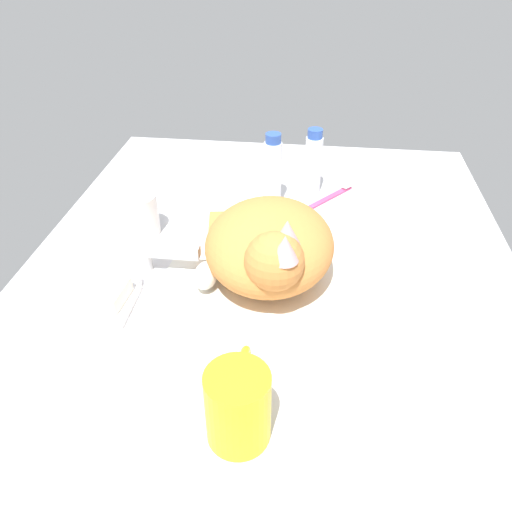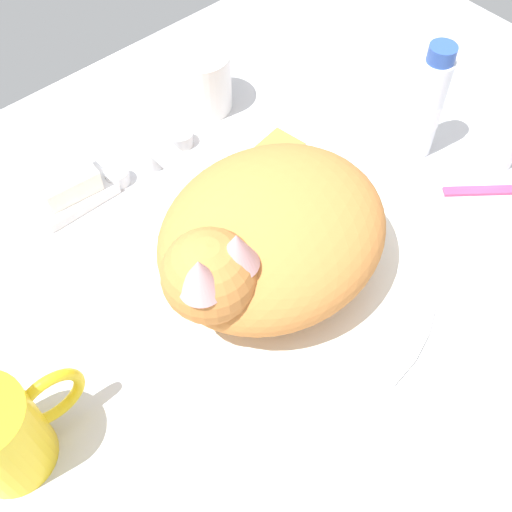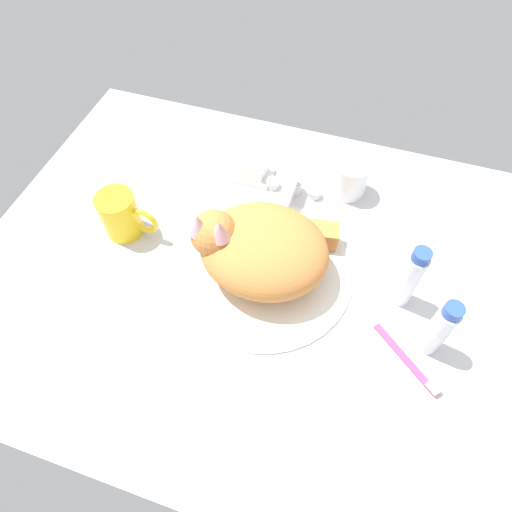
% 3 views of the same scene
% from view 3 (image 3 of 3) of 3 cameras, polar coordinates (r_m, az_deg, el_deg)
% --- Properties ---
extents(ground_plane, '(1.10, 0.83, 0.03)m').
position_cam_3_polar(ground_plane, '(0.84, 0.97, -2.41)').
color(ground_plane, silver).
extents(sink_basin, '(0.34, 0.34, 0.01)m').
position_cam_3_polar(sink_basin, '(0.82, 0.99, -1.69)').
color(sink_basin, silver).
rests_on(sink_basin, ground_plane).
extents(faucet, '(0.12, 0.12, 0.05)m').
position_cam_3_polar(faucet, '(0.92, 4.63, 8.58)').
color(faucet, silver).
rests_on(faucet, ground_plane).
extents(cat, '(0.25, 0.22, 0.14)m').
position_cam_3_polar(cat, '(0.77, 0.41, 1.17)').
color(cat, '#D17F3D').
rests_on(cat, sink_basin).
extents(coffee_mug, '(0.12, 0.07, 0.10)m').
position_cam_3_polar(coffee_mug, '(0.88, -17.09, 5.09)').
color(coffee_mug, yellow).
rests_on(coffee_mug, ground_plane).
extents(rinse_cup, '(0.07, 0.07, 0.08)m').
position_cam_3_polar(rinse_cup, '(0.94, 12.13, 9.86)').
color(rinse_cup, white).
rests_on(rinse_cup, ground_plane).
extents(soap_dish, '(0.09, 0.06, 0.01)m').
position_cam_3_polar(soap_dish, '(0.98, -0.56, 10.61)').
color(soap_dish, white).
rests_on(soap_dish, ground_plane).
extents(soap_bar, '(0.07, 0.05, 0.03)m').
position_cam_3_polar(soap_bar, '(0.96, -0.57, 11.42)').
color(soap_bar, white).
rests_on(soap_bar, soap_dish).
extents(toothpaste_bottle, '(0.04, 0.04, 0.15)m').
position_cam_3_polar(toothpaste_bottle, '(0.78, 19.27, -2.79)').
color(toothpaste_bottle, white).
rests_on(toothpaste_bottle, ground_plane).
extents(mouthwash_bottle, '(0.04, 0.04, 0.14)m').
position_cam_3_polar(mouthwash_bottle, '(0.76, 22.62, -8.81)').
color(mouthwash_bottle, white).
rests_on(mouthwash_bottle, ground_plane).
extents(toothbrush, '(0.12, 0.10, 0.02)m').
position_cam_3_polar(toothbrush, '(0.78, 19.33, -12.91)').
color(toothbrush, '#D83F72').
rests_on(toothbrush, ground_plane).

